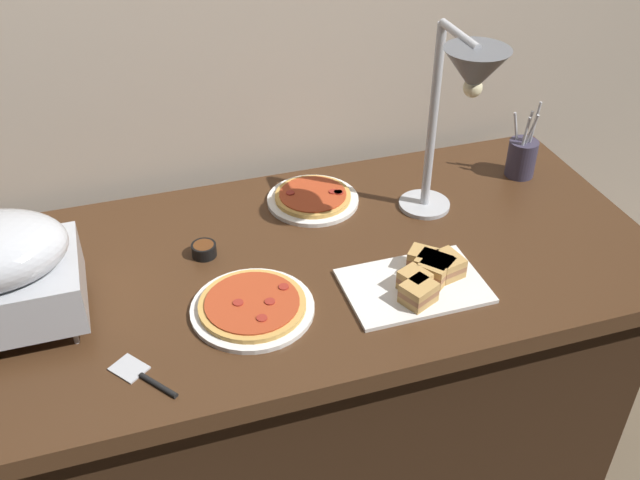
# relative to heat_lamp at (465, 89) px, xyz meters

# --- Properties ---
(ground_plane) EXTENTS (8.00, 8.00, 0.00)m
(ground_plane) POSITION_rel_heat_lamp_xyz_m (-0.44, 0.01, -1.17)
(ground_plane) COLOR brown
(back_wall) EXTENTS (4.40, 0.04, 2.40)m
(back_wall) POSITION_rel_heat_lamp_xyz_m (-0.44, 0.51, 0.03)
(back_wall) COLOR #B7A893
(back_wall) RESTS_ON ground_plane
(buffet_table) EXTENTS (1.90, 0.84, 0.76)m
(buffet_table) POSITION_rel_heat_lamp_xyz_m (-0.44, 0.01, -0.78)
(buffet_table) COLOR #422816
(buffet_table) RESTS_ON ground_plane
(heat_lamp) EXTENTS (0.15, 0.32, 0.53)m
(heat_lamp) POSITION_rel_heat_lamp_xyz_m (0.00, 0.00, 0.00)
(heat_lamp) COLOR #B7BABF
(heat_lamp) RESTS_ON buffet_table
(pizza_plate_front) EXTENTS (0.28, 0.28, 0.03)m
(pizza_plate_front) POSITION_rel_heat_lamp_xyz_m (-0.55, -0.14, -0.40)
(pizza_plate_front) COLOR white
(pizza_plate_front) RESTS_ON buffet_table
(pizza_plate_center) EXTENTS (0.25, 0.25, 0.03)m
(pizza_plate_center) POSITION_rel_heat_lamp_xyz_m (-0.29, 0.26, -0.40)
(pizza_plate_center) COLOR white
(pizza_plate_center) RESTS_ON buffet_table
(sandwich_platter) EXTENTS (0.33, 0.22, 0.06)m
(sandwich_platter) POSITION_rel_heat_lamp_xyz_m (-0.14, -0.17, -0.38)
(sandwich_platter) COLOR white
(sandwich_platter) RESTS_ON buffet_table
(sauce_cup_near) EXTENTS (0.06, 0.06, 0.03)m
(sauce_cup_near) POSITION_rel_heat_lamp_xyz_m (-0.62, 0.10, -0.39)
(sauce_cup_near) COLOR black
(sauce_cup_near) RESTS_ON buffet_table
(utensil_holder) EXTENTS (0.08, 0.08, 0.23)m
(utensil_holder) POSITION_rel_heat_lamp_xyz_m (0.34, 0.21, -0.35)
(utensil_holder) COLOR #383347
(utensil_holder) RESTS_ON buffet_table
(serving_spatula) EXTENTS (0.13, 0.16, 0.01)m
(serving_spatula) POSITION_rel_heat_lamp_xyz_m (-0.81, -0.27, -0.41)
(serving_spatula) COLOR #B7BABF
(serving_spatula) RESTS_ON buffet_table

